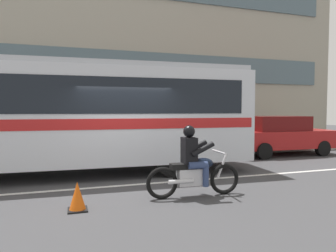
% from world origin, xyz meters
% --- Properties ---
extents(ground_plane, '(60.00, 60.00, 0.00)m').
position_xyz_m(ground_plane, '(0.00, 0.00, 0.00)').
color(ground_plane, '#3D3D3F').
extents(sidewalk_curb, '(28.00, 3.80, 0.15)m').
position_xyz_m(sidewalk_curb, '(0.00, 5.10, 0.07)').
color(sidewalk_curb, '#A39E93').
rests_on(sidewalk_curb, ground_plane).
extents(lane_center_stripe, '(26.60, 0.14, 0.01)m').
position_xyz_m(lane_center_stripe, '(0.00, -0.60, 0.00)').
color(lane_center_stripe, silver).
rests_on(lane_center_stripe, ground_plane).
extents(office_building_facade, '(28.00, 0.89, 11.79)m').
position_xyz_m(office_building_facade, '(0.00, 7.39, 5.91)').
color(office_building_facade, gray).
rests_on(office_building_facade, ground_plane).
extents(transit_bus, '(11.40, 3.05, 3.22)m').
position_xyz_m(transit_bus, '(-1.76, 1.19, 1.88)').
color(transit_bus, silver).
rests_on(transit_bus, ground_plane).
extents(motorcycle_with_rider, '(2.14, 0.64, 1.56)m').
position_xyz_m(motorcycle_with_rider, '(1.16, -2.03, 0.66)').
color(motorcycle_with_rider, black).
rests_on(motorcycle_with_rider, ground_plane).
extents(parked_sedan_curbside, '(4.61, 1.93, 1.64)m').
position_xyz_m(parked_sedan_curbside, '(7.01, 2.58, 0.85)').
color(parked_sedan_curbside, maroon).
rests_on(parked_sedan_curbside, ground_plane).
extents(fire_hydrant, '(0.22, 0.30, 0.75)m').
position_xyz_m(fire_hydrant, '(4.61, 3.64, 0.52)').
color(fire_hydrant, gold).
rests_on(fire_hydrant, sidewalk_curb).
extents(traffic_cone, '(0.36, 0.36, 0.55)m').
position_xyz_m(traffic_cone, '(-1.28, -2.21, 0.26)').
color(traffic_cone, '#EA590F').
rests_on(traffic_cone, ground_plane).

